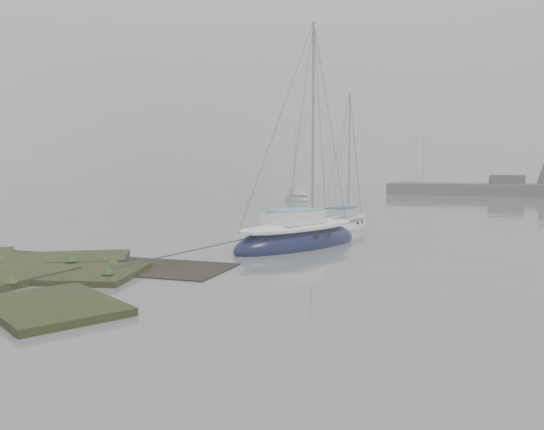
{
  "coord_description": "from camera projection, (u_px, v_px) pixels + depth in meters",
  "views": [
    {
      "loc": [
        9.97,
        -9.4,
        3.25
      ],
      "look_at": [
        3.27,
        5.72,
        1.8
      ],
      "focal_mm": 35.0,
      "sensor_mm": 36.0,
      "label": 1
    }
  ],
  "objects": [
    {
      "name": "sailboat_far_a",
      "position": [
        297.0,
        198.0,
        54.59
      ],
      "size": [
        5.14,
        5.78,
        8.25
      ],
      "rotation": [
        0.0,
        0.0,
        0.67
      ],
      "color": "silver",
      "rests_on": "ground"
    },
    {
      "name": "sailboat_far_c",
      "position": [
        427.0,
        191.0,
        70.16
      ],
      "size": [
        5.7,
        5.02,
        8.11
      ],
      "rotation": [
        0.0,
        0.0,
        0.91
      ],
      "color": "silver",
      "rests_on": "ground"
    },
    {
      "name": "ground",
      "position": [
        362.0,
        212.0,
        40.19
      ],
      "size": [
        160.0,
        160.0,
        0.0
      ],
      "primitive_type": "plane",
      "color": "slate",
      "rests_on": "ground"
    },
    {
      "name": "sailboat_main",
      "position": [
        298.0,
        239.0,
        22.19
      ],
      "size": [
        4.58,
        7.54,
        10.12
      ],
      "rotation": [
        0.0,
        0.0,
        -0.33
      ],
      "color": "black",
      "rests_on": "ground"
    },
    {
      "name": "sailboat_white",
      "position": [
        343.0,
        225.0,
        28.11
      ],
      "size": [
        2.47,
        5.74,
        7.85
      ],
      "rotation": [
        0.0,
        0.0,
        -0.12
      ],
      "color": "white",
      "rests_on": "ground"
    }
  ]
}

